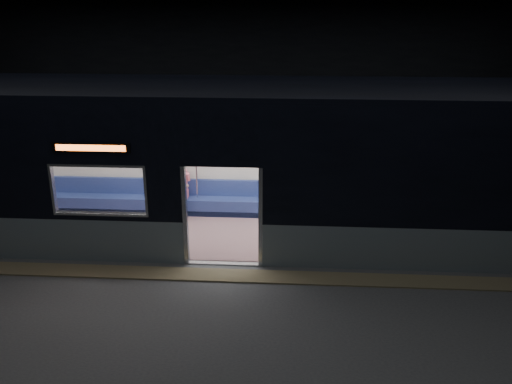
# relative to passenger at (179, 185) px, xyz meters

# --- Properties ---
(station_floor) EXTENTS (24.00, 14.00, 0.01)m
(station_floor) POSITION_rel_passenger_xyz_m (1.37, -3.55, -0.80)
(station_floor) COLOR #47494C
(station_floor) RESTS_ON ground
(station_envelope) EXTENTS (24.00, 14.00, 5.00)m
(station_envelope) POSITION_rel_passenger_xyz_m (1.37, -3.55, 2.87)
(station_envelope) COLOR black
(station_envelope) RESTS_ON station_floor
(tactile_strip) EXTENTS (22.80, 0.50, 0.03)m
(tactile_strip) POSITION_rel_passenger_xyz_m (1.37, -3.00, -0.78)
(tactile_strip) COLOR #8C7F59
(tactile_strip) RESTS_ON station_floor
(metro_car) EXTENTS (18.00, 3.04, 3.35)m
(metro_car) POSITION_rel_passenger_xyz_m (1.36, -1.00, 1.05)
(metro_car) COLOR gray
(metro_car) RESTS_ON station_floor
(passenger) EXTENTS (0.41, 0.69, 1.36)m
(passenger) POSITION_rel_passenger_xyz_m (0.00, 0.00, 0.00)
(passenger) COLOR black
(passenger) RESTS_ON metro_car
(handbag) EXTENTS (0.29, 0.25, 0.14)m
(handbag) POSITION_rel_passenger_xyz_m (-0.02, -0.22, -0.12)
(handbag) COLOR black
(handbag) RESTS_ON passenger
(transit_map) EXTENTS (1.09, 0.03, 0.71)m
(transit_map) POSITION_rel_passenger_xyz_m (3.38, 0.31, 0.71)
(transit_map) COLOR white
(transit_map) RESTS_ON metro_car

